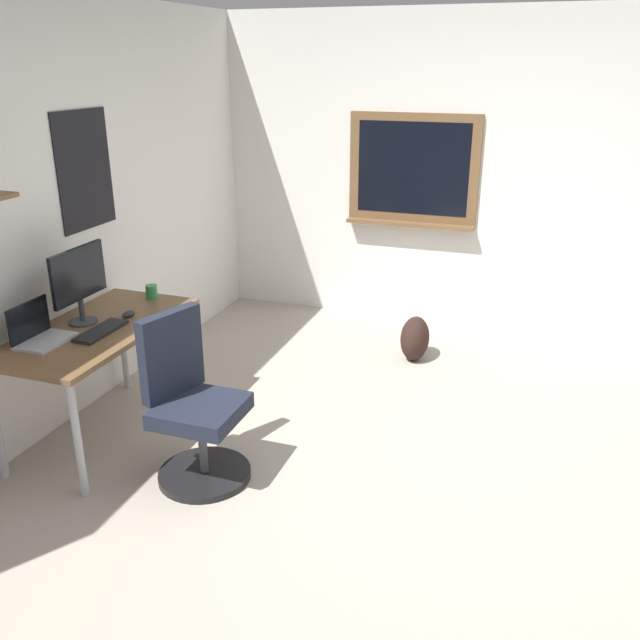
% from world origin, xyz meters
% --- Properties ---
extents(ground_plane, '(5.20, 5.20, 0.00)m').
position_xyz_m(ground_plane, '(0.00, 0.00, 0.00)').
color(ground_plane, '#ADA393').
rests_on(ground_plane, ground).
extents(wall_back, '(5.00, 0.30, 2.60)m').
position_xyz_m(wall_back, '(-0.01, 2.45, 1.30)').
color(wall_back, silver).
rests_on(wall_back, ground).
extents(wall_right, '(0.22, 5.00, 2.60)m').
position_xyz_m(wall_right, '(2.45, 0.03, 1.30)').
color(wall_right, silver).
rests_on(wall_right, ground).
extents(desk, '(1.31, 0.66, 0.72)m').
position_xyz_m(desk, '(-0.23, 2.04, 0.65)').
color(desk, brown).
rests_on(desk, ground).
extents(office_chair, '(0.52, 0.54, 0.95)m').
position_xyz_m(office_chair, '(-0.44, 1.30, 0.41)').
color(office_chair, black).
rests_on(office_chair, ground).
extents(laptop, '(0.31, 0.21, 0.23)m').
position_xyz_m(laptop, '(-0.53, 2.19, 0.78)').
color(laptop, '#ADAFB5').
rests_on(laptop, desk).
extents(monitor_primary, '(0.46, 0.17, 0.46)m').
position_xyz_m(monitor_primary, '(-0.20, 2.15, 0.99)').
color(monitor_primary, '#38383D').
rests_on(monitor_primary, desk).
extents(keyboard, '(0.37, 0.13, 0.02)m').
position_xyz_m(keyboard, '(-0.30, 1.96, 0.73)').
color(keyboard, black).
rests_on(keyboard, desk).
extents(computer_mouse, '(0.10, 0.06, 0.03)m').
position_xyz_m(computer_mouse, '(-0.02, 1.96, 0.74)').
color(computer_mouse, '#262628').
rests_on(computer_mouse, desk).
extents(coffee_mug, '(0.08, 0.08, 0.09)m').
position_xyz_m(coffee_mug, '(0.32, 2.01, 0.77)').
color(coffee_mug, '#338C4C').
rests_on(coffee_mug, desk).
extents(backpack, '(0.32, 0.22, 0.35)m').
position_xyz_m(backpack, '(1.53, 0.46, 0.17)').
color(backpack, black).
rests_on(backpack, ground).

